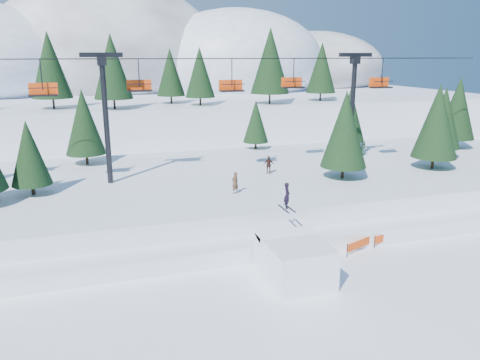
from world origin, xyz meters
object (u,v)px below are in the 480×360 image
object	(u,v)px
jump_kicker	(294,259)
banner_far	(389,237)
chairlift	(224,95)
banner_near	(361,244)

from	to	relation	value
jump_kicker	banner_far	xyz separation A→B (m)	(8.34, 2.76, -0.72)
chairlift	jump_kicker	bearing A→B (deg)	-91.10
chairlift	banner_far	xyz separation A→B (m)	(8.04, -12.89, -8.78)
jump_kicker	chairlift	size ratio (longest dim) A/B	0.12
banner_near	banner_far	distance (m)	2.56
chairlift	banner_near	size ratio (longest dim) A/B	17.28
banner_far	jump_kicker	bearing A→B (deg)	-161.69
jump_kicker	banner_near	size ratio (longest dim) A/B	2.03
chairlift	banner_far	bearing A→B (deg)	-58.05
banner_near	banner_far	xyz separation A→B (m)	(2.51, 0.49, 0.00)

